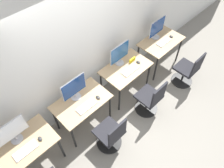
% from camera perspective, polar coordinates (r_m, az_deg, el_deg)
% --- Properties ---
extents(ground_plane, '(20.00, 20.00, 0.00)m').
position_cam_1_polar(ground_plane, '(4.58, 1.12, -7.98)').
color(ground_plane, gray).
extents(wall_back, '(12.00, 0.05, 2.80)m').
position_cam_1_polar(wall_back, '(3.87, -6.69, 9.83)').
color(wall_back, silver).
rests_on(wall_back, ground_plane).
extents(desk_far_left, '(1.00, 0.63, 0.75)m').
position_cam_1_polar(desk_far_left, '(3.80, -21.96, -15.35)').
color(desk_far_left, tan).
rests_on(desk_far_left, ground_plane).
extents(monitor_far_left, '(0.49, 0.19, 0.47)m').
position_cam_1_polar(monitor_far_left, '(3.59, -24.83, -11.27)').
color(monitor_far_left, '#B2B2B7').
rests_on(monitor_far_left, desk_far_left).
extents(keyboard_far_left, '(0.38, 0.15, 0.02)m').
position_cam_1_polar(keyboard_far_left, '(3.65, -21.62, -15.85)').
color(keyboard_far_left, silver).
rests_on(keyboard_far_left, desk_far_left).
extents(mouse_far_left, '(0.06, 0.09, 0.03)m').
position_cam_1_polar(mouse_far_left, '(3.66, -18.29, -13.43)').
color(mouse_far_left, '#333333').
rests_on(mouse_far_left, desk_far_left).
extents(desk_left, '(1.00, 0.63, 0.75)m').
position_cam_1_polar(desk_left, '(3.97, -7.94, -5.34)').
color(desk_left, tan).
rests_on(desk_left, ground_plane).
extents(monitor_left, '(0.49, 0.19, 0.47)m').
position_cam_1_polar(monitor_left, '(3.76, -9.88, -1.11)').
color(monitor_left, '#B2B2B7').
rests_on(monitor_left, desk_left).
extents(keyboard_left, '(0.38, 0.15, 0.02)m').
position_cam_1_polar(keyboard_left, '(3.81, -6.68, -5.79)').
color(keyboard_left, silver).
rests_on(keyboard_left, desk_left).
extents(mouse_left, '(0.06, 0.09, 0.03)m').
position_cam_1_polar(mouse_left, '(3.89, -3.66, -3.52)').
color(mouse_left, '#333333').
rests_on(mouse_left, desk_left).
extents(office_chair_left, '(0.48, 0.48, 0.90)m').
position_cam_1_polar(office_chair_left, '(3.95, -0.26, -13.24)').
color(office_chair_left, black).
rests_on(office_chair_left, ground_plane).
extents(desk_right, '(1.00, 0.63, 0.75)m').
position_cam_1_polar(desk_right, '(4.44, 3.61, 3.45)').
color(desk_right, tan).
rests_on(desk_right, ground_plane).
extents(monitor_right, '(0.49, 0.19, 0.47)m').
position_cam_1_polar(monitor_right, '(4.28, 2.00, 7.91)').
color(monitor_right, '#B2B2B7').
rests_on(monitor_right, desk_right).
extents(keyboard_right, '(0.38, 0.15, 0.02)m').
position_cam_1_polar(keyboard_right, '(4.32, 4.77, 3.63)').
color(keyboard_right, silver).
rests_on(keyboard_right, desk_right).
extents(mouse_right, '(0.06, 0.09, 0.03)m').
position_cam_1_polar(mouse_right, '(4.48, 6.88, 5.70)').
color(mouse_right, '#333333').
rests_on(mouse_right, desk_right).
extents(office_chair_right, '(0.48, 0.48, 0.90)m').
position_cam_1_polar(office_chair_right, '(4.40, 9.96, -4.06)').
color(office_chair_right, black).
rests_on(office_chair_right, ground_plane).
extents(desk_far_right, '(1.00, 0.63, 0.75)m').
position_cam_1_polar(desk_far_right, '(5.14, 12.59, 10.13)').
color(desk_far_right, tan).
rests_on(desk_far_right, ground_plane).
extents(monitor_far_right, '(0.49, 0.19, 0.47)m').
position_cam_1_polar(monitor_far_right, '(5.00, 11.69, 14.12)').
color(monitor_far_right, '#B2B2B7').
rests_on(monitor_far_right, desk_far_right).
extents(keyboard_far_right, '(0.38, 0.15, 0.02)m').
position_cam_1_polar(keyboard_far_right, '(5.05, 13.39, 10.69)').
color(keyboard_far_right, silver).
rests_on(keyboard_far_right, desk_far_right).
extents(mouse_far_right, '(0.06, 0.09, 0.03)m').
position_cam_1_polar(mouse_far_right, '(5.22, 15.23, 11.89)').
color(mouse_far_right, '#333333').
rests_on(mouse_far_right, desk_far_right).
extents(office_chair_far_right, '(0.48, 0.48, 0.90)m').
position_cam_1_polar(office_chair_far_right, '(5.09, 19.12, 3.15)').
color(office_chair_far_right, black).
rests_on(office_chair_far_right, ground_plane).
extents(placard_right, '(0.16, 0.03, 0.08)m').
position_cam_1_polar(placard_right, '(4.48, 5.32, 6.31)').
color(placard_right, yellow).
rests_on(placard_right, desk_right).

